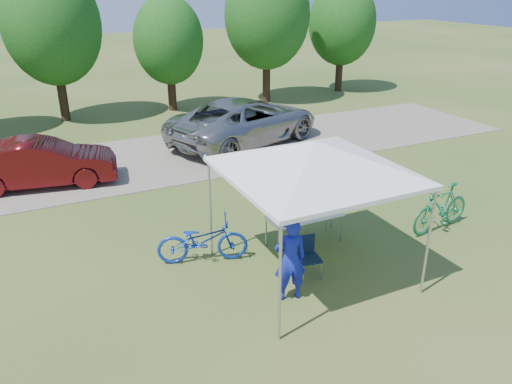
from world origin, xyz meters
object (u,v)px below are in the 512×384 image
Objects in this scene: cooler at (296,210)px; bike_green at (441,208)px; folding_chair at (307,252)px; cyclist at (290,259)px; minivan at (245,121)px; bike_blue at (202,240)px; sedan at (42,163)px; folding_table at (304,217)px.

bike_green reaches higher than cooler.
cyclist reaches higher than folding_chair.
minivan is at bearing -97.33° from cyclist.
cooler is 1.99m from cyclist.
bike_blue is (-0.97, 1.90, -0.32)m from cyclist.
sedan is (-8.04, 6.85, 0.13)m from bike_green.
folding_chair is 8.60m from minivan.
cyclist is (-1.29, -1.66, 0.17)m from folding_table.
folding_chair is 0.20× the size of sedan.
minivan is (1.86, 7.14, 0.19)m from folding_table.
folding_table is 3.57× the size of cooler.
bike_blue is (-2.26, 0.24, -0.15)m from folding_table.
sedan is at bearing -52.71° from cyclist.
minivan reaches higher than sedan.
cooler is at bearing -79.67° from bike_blue.
sedan is (-4.29, 7.14, 0.21)m from folding_chair.
folding_chair is 0.44× the size of bike_green.
cooler is at bearing -180.00° from folding_table.
folding_table is at bearing 0.00° from cooler.
folding_chair is at bearing -118.10° from folding_table.
cooler is 0.29× the size of cyclist.
bike_blue is (-2.05, 0.24, -0.36)m from cooler.
folding_table is 7.38m from minivan.
minivan is at bearing -177.91° from bike_green.
folding_chair is 0.14× the size of minivan.
folding_chair reaches higher than folding_table.
bike_green reaches higher than folding_chair.
bike_green is at bearing -83.86° from bike_blue.
sedan is (-6.73, -1.09, -0.15)m from minivan.
cooler reaches higher than folding_chair.
minivan is (2.07, 7.14, -0.02)m from cooler.
cooler is 7.64m from sedan.
bike_green reaches higher than folding_table.
bike_blue is at bearing -50.57° from cyclist.
bike_blue is 6.37m from sedan.
bike_green is (4.46, 0.86, -0.26)m from cyclist.
folding_chair is at bearing 142.05° from minivan.
bike_green is at bearing -156.68° from cyclist.
cyclist is 9.35m from minivan.
sedan reaches higher than cooler.
cyclist reaches higher than bike_blue.
folding_chair is 8.33m from sedan.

